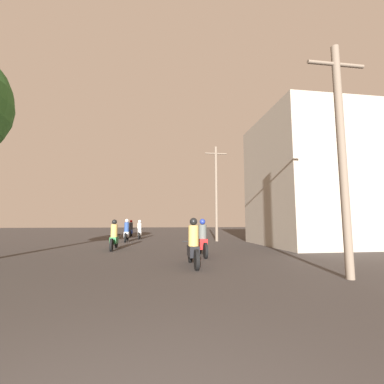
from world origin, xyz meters
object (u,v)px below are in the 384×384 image
object	(u,v)px
motorcycle_black	(193,246)
motorcycle_blue	(131,230)
motorcycle_white	(139,231)
utility_pole_near	(342,151)
motorcycle_silver	(127,232)
motorcycle_green	(114,238)
building_right_near	(306,181)
motorcycle_red	(202,241)
utility_pole_far	(216,191)

from	to	relation	value
motorcycle_black	motorcycle_blue	distance (m)	16.39
motorcycle_white	utility_pole_near	size ratio (longest dim) A/B	0.31
motorcycle_black	motorcycle_silver	distance (m)	10.79
motorcycle_black	motorcycle_green	xyz separation A→B (m)	(-3.21, 5.14, -0.01)
motorcycle_silver	building_right_near	distance (m)	12.10
motorcycle_black	utility_pole_near	size ratio (longest dim) A/B	0.33
motorcycle_red	motorcycle_green	distance (m)	4.88
motorcycle_white	utility_pole_near	bearing A→B (deg)	-72.59
motorcycle_red	building_right_near	bearing A→B (deg)	17.93
motorcycle_red	motorcycle_silver	bearing A→B (deg)	105.66
motorcycle_black	motorcycle_red	world-z (taller)	motorcycle_black
motorcycle_black	motorcycle_red	bearing A→B (deg)	77.74
motorcycle_silver	utility_pole_far	xyz separation A→B (m)	(6.26, -0.58, 2.94)
motorcycle_silver	motorcycle_blue	xyz separation A→B (m)	(-0.24, 5.72, -0.01)
motorcycle_green	motorcycle_white	xyz separation A→B (m)	(0.74, 7.83, 0.02)
utility_pole_near	utility_pole_far	world-z (taller)	utility_pole_far
motorcycle_silver	building_right_near	bearing A→B (deg)	-13.42
motorcycle_black	motorcycle_white	distance (m)	13.21
motorcycle_silver	motorcycle_black	bearing A→B (deg)	-63.86
motorcycle_white	motorcycle_silver	bearing A→B (deg)	-108.69
motorcycle_blue	utility_pole_far	distance (m)	9.52
motorcycle_blue	utility_pole_far	bearing A→B (deg)	-47.33
motorcycle_red	motorcycle_silver	xyz separation A→B (m)	(-3.86, 8.11, 0.02)
motorcycle_blue	utility_pole_near	size ratio (longest dim) A/B	0.33
motorcycle_white	motorcycle_blue	xyz separation A→B (m)	(-0.95, 3.06, 0.01)
utility_pole_near	motorcycle_silver	bearing A→B (deg)	117.74
motorcycle_black	motorcycle_silver	size ratio (longest dim) A/B	0.96
utility_pole_far	motorcycle_white	bearing A→B (deg)	149.69
utility_pole_near	building_right_near	bearing A→B (deg)	63.20
motorcycle_silver	motorcycle_blue	bearing A→B (deg)	101.42
motorcycle_white	building_right_near	world-z (taller)	building_right_near
building_right_near	utility_pole_far	world-z (taller)	building_right_near
motorcycle_black	motorcycle_silver	xyz separation A→B (m)	(-3.17, 10.31, 0.02)
motorcycle_green	motorcycle_white	world-z (taller)	motorcycle_white
utility_pole_near	motorcycle_red	bearing A→B (deg)	121.53
building_right_near	utility_pole_far	distance (m)	5.97
motorcycle_black	motorcycle_white	bearing A→B (deg)	105.85
motorcycle_white	motorcycle_blue	world-z (taller)	motorcycle_blue
motorcycle_blue	building_right_near	size ratio (longest dim) A/B	0.26
motorcycle_red	building_right_near	world-z (taller)	building_right_near
motorcycle_silver	motorcycle_red	bearing A→B (deg)	-55.49
motorcycle_green	building_right_near	bearing A→B (deg)	4.99
motorcycle_black	motorcycle_green	size ratio (longest dim) A/B	0.96
motorcycle_black	utility_pole_far	world-z (taller)	utility_pole_far
motorcycle_black	building_right_near	bearing A→B (deg)	42.62
motorcycle_red	motorcycle_green	size ratio (longest dim) A/B	0.94
building_right_near	utility_pole_near	world-z (taller)	building_right_near
motorcycle_green	motorcycle_silver	distance (m)	5.17
motorcycle_green	motorcycle_blue	distance (m)	10.89
motorcycle_red	motorcycle_green	bearing A→B (deg)	133.17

